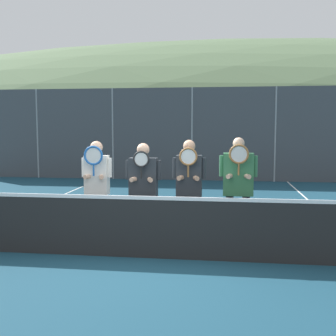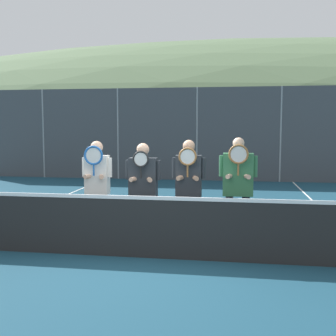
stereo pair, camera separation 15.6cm
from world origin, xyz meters
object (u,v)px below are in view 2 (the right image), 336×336
(player_center_right, at_px, (189,185))
(player_rightmost, at_px, (238,183))
(car_far_left, at_px, (113,150))
(player_center_left, at_px, (143,186))
(car_left_of_center, at_px, (227,153))
(player_leftmost, at_px, (97,183))

(player_center_right, height_order, player_rightmost, player_rightmost)
(car_far_left, bearing_deg, player_center_left, -71.34)
(player_rightmost, distance_m, car_left_of_center, 11.46)
(player_center_left, xyz_separation_m, player_rightmost, (1.59, 0.13, 0.05))
(player_leftmost, xyz_separation_m, player_center_right, (1.63, -0.12, 0.00))
(player_leftmost, relative_size, car_left_of_center, 0.44)
(player_leftmost, bearing_deg, car_far_left, 105.08)
(car_left_of_center, bearing_deg, player_center_right, -92.15)
(player_rightmost, bearing_deg, player_leftmost, -179.83)
(car_far_left, relative_size, car_left_of_center, 1.15)
(player_center_left, distance_m, player_center_right, 0.78)
(player_rightmost, relative_size, car_far_left, 0.39)
(player_center_left, xyz_separation_m, car_far_left, (-4.06, 12.02, -0.12))
(player_center_right, height_order, car_left_of_center, player_center_right)
(car_left_of_center, bearing_deg, car_far_left, 175.22)
(player_leftmost, distance_m, player_center_left, 0.86)
(player_leftmost, height_order, car_left_of_center, player_leftmost)
(player_center_left, distance_m, car_far_left, 12.68)
(player_leftmost, relative_size, player_center_left, 1.02)
(player_leftmost, height_order, player_center_right, player_center_right)
(player_leftmost, relative_size, player_center_right, 0.98)
(player_center_right, height_order, car_far_left, car_far_left)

